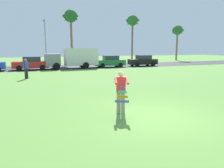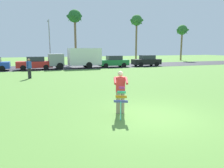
{
  "view_description": "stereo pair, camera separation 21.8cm",
  "coord_description": "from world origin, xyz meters",
  "px_view_note": "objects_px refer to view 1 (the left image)",
  "views": [
    {
      "loc": [
        -4.35,
        -6.77,
        2.62
      ],
      "look_at": [
        -1.06,
        1.81,
        1.05
      ],
      "focal_mm": 33.7,
      "sensor_mm": 36.0,
      "label": 1
    },
    {
      "loc": [
        -4.14,
        -6.84,
        2.62
      ],
      "look_at": [
        -1.06,
        1.81,
        1.05
      ],
      "focal_mm": 33.7,
      "sensor_mm": 36.0,
      "label": 2
    }
  ],
  "objects_px": {
    "kite_held": "(122,98)",
    "palm_tree_right_near": "(71,18)",
    "parked_truck_grey_van": "(75,58)",
    "parked_car_black": "(143,61)",
    "streetlight_pole": "(45,39)",
    "palm_tree_far_left": "(178,31)",
    "parked_car_red": "(31,63)",
    "person_kite_flyer": "(121,90)",
    "parked_car_green": "(110,62)",
    "palm_tree_centre_far": "(133,22)",
    "person_walker_near": "(26,68)"
  },
  "relations": [
    {
      "from": "palm_tree_centre_far",
      "to": "person_walker_near",
      "type": "bearing_deg",
      "value": -136.07
    },
    {
      "from": "parked_car_black",
      "to": "palm_tree_right_near",
      "type": "height_order",
      "value": "palm_tree_right_near"
    },
    {
      "from": "parked_car_black",
      "to": "parked_car_red",
      "type": "bearing_deg",
      "value": 180.0
    },
    {
      "from": "parked_car_red",
      "to": "parked_car_green",
      "type": "bearing_deg",
      "value": -0.01
    },
    {
      "from": "palm_tree_centre_far",
      "to": "palm_tree_far_left",
      "type": "height_order",
      "value": "palm_tree_centre_far"
    },
    {
      "from": "parked_car_black",
      "to": "streetlight_pole",
      "type": "distance_m",
      "value": 15.42
    },
    {
      "from": "person_kite_flyer",
      "to": "streetlight_pole",
      "type": "distance_m",
      "value": 27.41
    },
    {
      "from": "palm_tree_right_near",
      "to": "parked_car_red",
      "type": "bearing_deg",
      "value": -129.11
    },
    {
      "from": "parked_car_red",
      "to": "palm_tree_far_left",
      "type": "xyz_separation_m",
      "value": [
        29.81,
        10.7,
        5.41
      ]
    },
    {
      "from": "parked_truck_grey_van",
      "to": "parked_car_black",
      "type": "height_order",
      "value": "parked_truck_grey_van"
    },
    {
      "from": "parked_car_black",
      "to": "parked_truck_grey_van",
      "type": "bearing_deg",
      "value": -180.0
    },
    {
      "from": "parked_truck_grey_van",
      "to": "streetlight_pole",
      "type": "xyz_separation_m",
      "value": [
        -3.13,
        7.22,
        2.59
      ]
    },
    {
      "from": "streetlight_pole",
      "to": "kite_held",
      "type": "bearing_deg",
      "value": -88.29
    },
    {
      "from": "parked_car_black",
      "to": "streetlight_pole",
      "type": "xyz_separation_m",
      "value": [
        -13.24,
        7.22,
        3.22
      ]
    },
    {
      "from": "parked_truck_grey_van",
      "to": "palm_tree_far_left",
      "type": "height_order",
      "value": "palm_tree_far_left"
    },
    {
      "from": "parked_car_red",
      "to": "palm_tree_far_left",
      "type": "distance_m",
      "value": 32.14
    },
    {
      "from": "parked_car_red",
      "to": "person_kite_flyer",
      "type": "bearing_deg",
      "value": -80.52
    },
    {
      "from": "streetlight_pole",
      "to": "palm_tree_far_left",
      "type": "bearing_deg",
      "value": 7.22
    },
    {
      "from": "parked_car_red",
      "to": "streetlight_pole",
      "type": "distance_m",
      "value": 8.23
    },
    {
      "from": "palm_tree_centre_far",
      "to": "palm_tree_far_left",
      "type": "relative_size",
      "value": 1.2
    },
    {
      "from": "person_kite_flyer",
      "to": "parked_car_black",
      "type": "distance_m",
      "value": 23.43
    },
    {
      "from": "parked_truck_grey_van",
      "to": "person_walker_near",
      "type": "distance_m",
      "value": 9.96
    },
    {
      "from": "palm_tree_right_near",
      "to": "person_walker_near",
      "type": "relative_size",
      "value": 5.12
    },
    {
      "from": "person_kite_flyer",
      "to": "parked_truck_grey_van",
      "type": "bearing_deg",
      "value": 84.09
    },
    {
      "from": "parked_car_black",
      "to": "streetlight_pole",
      "type": "bearing_deg",
      "value": 151.41
    },
    {
      "from": "parked_car_red",
      "to": "person_walker_near",
      "type": "xyz_separation_m",
      "value": [
        -0.41,
        -8.07,
        0.16
      ]
    },
    {
      "from": "parked_car_green",
      "to": "palm_tree_far_left",
      "type": "height_order",
      "value": "palm_tree_far_left"
    },
    {
      "from": "kite_held",
      "to": "person_kite_flyer",
      "type": "bearing_deg",
      "value": 70.69
    },
    {
      "from": "palm_tree_right_near",
      "to": "streetlight_pole",
      "type": "xyz_separation_m",
      "value": [
        -4.2,
        -0.76,
        -3.41
      ]
    },
    {
      "from": "palm_tree_right_near",
      "to": "person_walker_near",
      "type": "height_order",
      "value": "palm_tree_right_near"
    },
    {
      "from": "parked_car_red",
      "to": "streetlight_pole",
      "type": "bearing_deg",
      "value": 72.42
    },
    {
      "from": "parked_truck_grey_van",
      "to": "palm_tree_right_near",
      "type": "distance_m",
      "value": 10.04
    },
    {
      "from": "person_walker_near",
      "to": "palm_tree_far_left",
      "type": "bearing_deg",
      "value": 31.85
    },
    {
      "from": "palm_tree_far_left",
      "to": "parked_truck_grey_van",
      "type": "bearing_deg",
      "value": -156.31
    },
    {
      "from": "person_kite_flyer",
      "to": "palm_tree_right_near",
      "type": "xyz_separation_m",
      "value": [
        3.14,
        27.99,
        6.46
      ]
    },
    {
      "from": "palm_tree_far_left",
      "to": "person_walker_near",
      "type": "height_order",
      "value": "palm_tree_far_left"
    },
    {
      "from": "person_kite_flyer",
      "to": "parked_car_green",
      "type": "relative_size",
      "value": 0.41
    },
    {
      "from": "parked_car_black",
      "to": "palm_tree_far_left",
      "type": "distance_m",
      "value": 18.65
    },
    {
      "from": "parked_car_red",
      "to": "palm_tree_right_near",
      "type": "distance_m",
      "value": 12.24
    },
    {
      "from": "parked_car_green",
      "to": "streetlight_pole",
      "type": "height_order",
      "value": "streetlight_pole"
    },
    {
      "from": "palm_tree_centre_far",
      "to": "person_walker_near",
      "type": "xyz_separation_m",
      "value": [
        -19.37,
        -18.66,
        -6.64
      ]
    },
    {
      "from": "parked_truck_grey_van",
      "to": "parked_car_black",
      "type": "bearing_deg",
      "value": 0.0
    },
    {
      "from": "parked_truck_grey_van",
      "to": "streetlight_pole",
      "type": "distance_m",
      "value": 8.28
    },
    {
      "from": "parked_truck_grey_van",
      "to": "palm_tree_far_left",
      "type": "xyz_separation_m",
      "value": [
        24.4,
        10.7,
        4.78
      ]
    },
    {
      "from": "kite_held",
      "to": "person_walker_near",
      "type": "relative_size",
      "value": 0.69
    },
    {
      "from": "parked_car_green",
      "to": "streetlight_pole",
      "type": "xyz_separation_m",
      "value": [
        -8.03,
        7.22,
        3.22
      ]
    },
    {
      "from": "kite_held",
      "to": "palm_tree_right_near",
      "type": "xyz_separation_m",
      "value": [
        3.37,
        28.62,
        6.61
      ]
    },
    {
      "from": "parked_car_black",
      "to": "palm_tree_centre_far",
      "type": "xyz_separation_m",
      "value": [
        3.44,
        10.59,
        6.8
      ]
    },
    {
      "from": "palm_tree_centre_far",
      "to": "streetlight_pole",
      "type": "height_order",
      "value": "palm_tree_centre_far"
    },
    {
      "from": "parked_car_red",
      "to": "streetlight_pole",
      "type": "height_order",
      "value": "streetlight_pole"
    }
  ]
}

